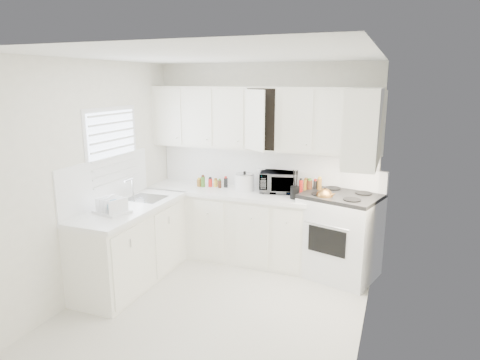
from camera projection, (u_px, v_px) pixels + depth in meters
The scene contains 35 objects.
floor at pixel (217, 307), 4.54m from camera, with size 3.20×3.20×0.00m, color silver.
ceiling at pixel (213, 56), 3.95m from camera, with size 3.20×3.20×0.00m, color white.
wall_back at pixel (264, 162), 5.70m from camera, with size 3.00×3.00×0.00m, color white.
wall_front at pixel (116, 247), 2.79m from camera, with size 3.00×3.00×0.00m, color white.
wall_left at pixel (94, 178), 4.77m from camera, with size 3.20×3.20×0.00m, color white.
wall_right at pixel (370, 205), 3.72m from camera, with size 3.20×3.20×0.00m, color white.
window_blinds at pixel (113, 152), 5.02m from camera, with size 0.06×0.96×1.06m, color white, non-canonical shape.
lower_cabinets_back at pixel (229, 225), 5.76m from camera, with size 2.22×0.60×0.90m, color white, non-canonical shape.
lower_cabinets_left at pixel (131, 246), 5.04m from camera, with size 0.60×1.60×0.90m, color white, non-canonical shape.
countertop_back at pixel (229, 192), 5.64m from camera, with size 2.24×0.64×0.05m, color white.
countertop_left at pixel (130, 208), 4.93m from camera, with size 0.64×1.62×0.05m, color white.
backsplash_back at pixel (263, 168), 5.71m from camera, with size 2.98×0.02×0.55m, color white.
backsplash_left at pixel (107, 181), 4.96m from camera, with size 0.02×1.60×0.55m, color white.
upper_cabinets_back at pixel (260, 149), 5.50m from camera, with size 3.00×0.33×0.80m, color white, non-canonical shape.
upper_cabinets_right at pixel (361, 165), 4.48m from camera, with size 0.33×0.90×0.80m, color white, non-canonical shape.
sink at pixel (146, 189), 5.21m from camera, with size 0.42×0.38×0.30m, color gray, non-canonical shape.
stove at pixel (340, 224), 5.15m from camera, with size 0.87×0.71×1.34m, color white, non-canonical shape.
tea_kettle at pixel (325, 195), 4.98m from camera, with size 0.25×0.21×0.23m, color olive, non-canonical shape.
frying_pan at pixel (358, 199), 5.16m from camera, with size 0.26×0.45×0.04m, color black, non-canonical shape.
microwave at pixel (279, 180), 5.50m from camera, with size 0.49×0.27×0.33m, color gray.
rice_cooker at pixel (245, 181), 5.59m from camera, with size 0.26×0.26×0.26m, color white, non-canonical shape.
paper_towel at pixel (261, 179), 5.68m from camera, with size 0.12×0.12×0.27m, color white.
utensil_crock at pixel (295, 184), 5.18m from camera, with size 0.12×0.12×0.37m, color black, non-canonical shape.
dish_rack at pixel (111, 204), 4.63m from camera, with size 0.37×0.28×0.20m, color white, non-canonical shape.
spice_left_0 at pixel (202, 180), 5.90m from camera, with size 0.06×0.06×0.13m, color brown.
spice_left_1 at pixel (204, 182), 5.79m from camera, with size 0.06×0.06×0.13m, color #437727.
spice_left_2 at pixel (211, 181), 5.84m from camera, with size 0.06×0.06×0.13m, color red.
spice_left_3 at pixel (214, 183), 5.74m from camera, with size 0.06×0.06×0.13m, color yellow.
spice_left_4 at pixel (221, 182), 5.79m from camera, with size 0.06×0.06×0.13m, color #522A17.
spice_left_5 at pixel (224, 184), 5.68m from camera, with size 0.06×0.06×0.13m, color black.
sauce_right_0 at pixel (303, 187), 5.43m from camera, with size 0.06×0.06×0.19m, color red.
sauce_right_1 at pixel (306, 188), 5.36m from camera, with size 0.06×0.06×0.19m, color yellow.
sauce_right_2 at pixel (312, 187), 5.39m from camera, with size 0.06×0.06×0.19m, color #522A17.
sauce_right_3 at pixel (315, 189), 5.32m from camera, with size 0.06×0.06×0.19m, color black.
sauce_right_4 at pixel (320, 188), 5.35m from camera, with size 0.06×0.06×0.19m, color brown.
Camera 1 is at (1.70, -3.75, 2.37)m, focal length 31.60 mm.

